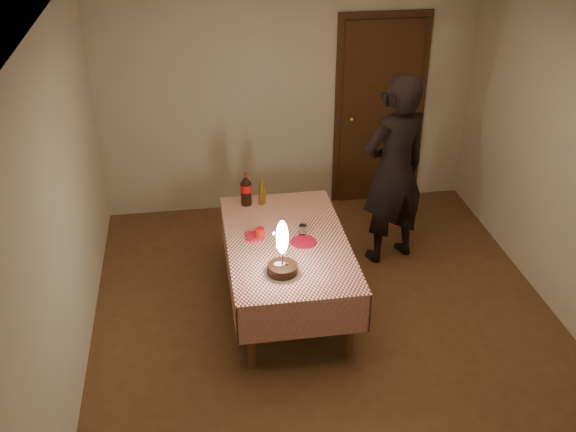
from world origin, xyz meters
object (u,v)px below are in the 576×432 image
at_px(birthday_cake, 282,258).
at_px(clear_cup, 303,230).
at_px(red_plate, 304,242).
at_px(photographer, 394,171).
at_px(cola_bottle, 246,190).
at_px(red_cup, 260,234).
at_px(amber_bottle_left, 262,192).
at_px(dining_table, 287,250).

height_order(birthday_cake, clear_cup, birthday_cake).
xyz_separation_m(red_plate, photographer, (0.98, 0.72, 0.25)).
xyz_separation_m(red_plate, cola_bottle, (-0.41, 0.74, 0.15)).
bearing_deg(clear_cup, photographer, 31.46).
bearing_deg(red_plate, photographer, 36.20).
distance_m(birthday_cake, clear_cup, 0.62).
relative_size(birthday_cake, clear_cup, 5.24).
distance_m(clear_cup, photographer, 1.15).
bearing_deg(red_cup, birthday_cake, -78.00).
height_order(red_cup, amber_bottle_left, amber_bottle_left).
bearing_deg(birthday_cake, dining_table, 76.99).
bearing_deg(red_cup, amber_bottle_left, 81.15).
xyz_separation_m(red_cup, cola_bottle, (-0.05, 0.63, 0.10)).
height_order(red_cup, cola_bottle, cola_bottle).
distance_m(red_plate, amber_bottle_left, 0.79).
xyz_separation_m(dining_table, red_cup, (-0.22, 0.07, 0.14)).
bearing_deg(red_cup, clear_cup, 1.79).
bearing_deg(cola_bottle, dining_table, -68.38).
xyz_separation_m(red_plate, red_cup, (-0.36, 0.12, 0.05)).
bearing_deg(birthday_cake, cola_bottle, 98.07).
height_order(cola_bottle, amber_bottle_left, cola_bottle).
distance_m(dining_table, cola_bottle, 0.79).
relative_size(clear_cup, amber_bottle_left, 0.35).
relative_size(birthday_cake, photographer, 0.25).
height_order(birthday_cake, photographer, photographer).
bearing_deg(red_plate, birthday_cake, -119.62).
relative_size(dining_table, red_cup, 17.20).
xyz_separation_m(dining_table, clear_cup, (0.15, 0.08, 0.14)).
distance_m(red_plate, red_cup, 0.38).
bearing_deg(cola_bottle, red_plate, -61.21).
height_order(clear_cup, amber_bottle_left, amber_bottle_left).
bearing_deg(amber_bottle_left, birthday_cake, -89.05).
xyz_separation_m(clear_cup, amber_bottle_left, (-0.28, 0.61, 0.07)).
height_order(cola_bottle, photographer, photographer).
relative_size(clear_cup, cola_bottle, 0.28).
bearing_deg(red_cup, red_plate, -17.92).
height_order(dining_table, birthday_cake, birthday_cake).
height_order(birthday_cake, cola_bottle, birthday_cake).
bearing_deg(birthday_cake, red_cup, 102.00).
bearing_deg(dining_table, amber_bottle_left, 100.66).
bearing_deg(clear_cup, birthday_cake, -114.94).
bearing_deg(dining_table, clear_cup, 28.22).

